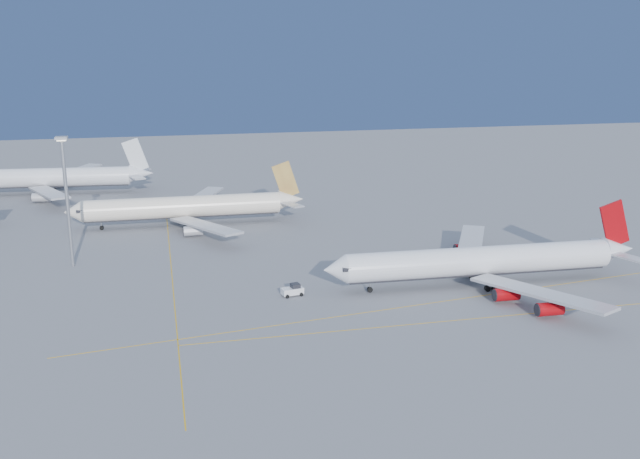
{
  "coord_description": "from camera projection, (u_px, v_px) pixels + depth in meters",
  "views": [
    {
      "loc": [
        -41.42,
        -119.82,
        46.18
      ],
      "look_at": [
        -8.19,
        24.88,
        7.0
      ],
      "focal_mm": 40.0,
      "sensor_mm": 36.0,
      "label": 1
    }
  ],
  "objects": [
    {
      "name": "airliner_third",
      "position": [
        49.0,
        178.0,
        221.58
      ],
      "size": [
        64.32,
        59.07,
        17.25
      ],
      "rotation": [
        0.0,
        0.0,
        -0.09
      ],
      "color": "white",
      "rests_on": "ground"
    },
    {
      "name": "ground",
      "position": [
        392.0,
        296.0,
        133.66
      ],
      "size": [
        500.0,
        500.0,
        0.0
      ],
      "primitive_type": "plane",
      "color": "slate",
      "rests_on": "ground"
    },
    {
      "name": "taxiway_lines",
      "position": [
        308.0,
        291.0,
        136.45
      ],
      "size": [
        118.86,
        140.0,
        0.02
      ],
      "color": "#D89C0C",
      "rests_on": "ground"
    },
    {
      "name": "airliner_virgin",
      "position": [
        486.0,
        261.0,
        138.9
      ],
      "size": [
        64.41,
        57.92,
        15.91
      ],
      "rotation": [
        0.0,
        0.0,
        -0.03
      ],
      "color": "white",
      "rests_on": "ground"
    },
    {
      "name": "light_mast",
      "position": [
        66.0,
        191.0,
        147.38
      ],
      "size": [
        2.38,
        2.38,
        27.56
      ],
      "color": "gray",
      "rests_on": "ground"
    },
    {
      "name": "airliner_etihad",
      "position": [
        188.0,
        207.0,
        184.1
      ],
      "size": [
        61.07,
        56.61,
        15.98
      ],
      "rotation": [
        0.0,
        0.0,
        -0.01
      ],
      "color": "#F4E6D0",
      "rests_on": "ground"
    },
    {
      "name": "pushback_tug",
      "position": [
        293.0,
        290.0,
        133.7
      ],
      "size": [
        4.32,
        3.08,
        2.26
      ],
      "rotation": [
        0.0,
        0.0,
        0.19
      ],
      "color": "white",
      "rests_on": "ground"
    }
  ]
}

